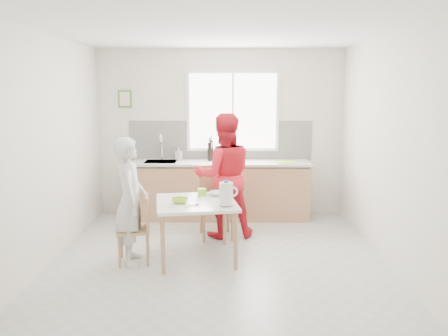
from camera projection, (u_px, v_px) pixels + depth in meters
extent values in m
plane|color=#B7B7B2|center=(218.00, 264.00, 5.19)|extent=(4.50, 4.50, 0.00)
plane|color=silver|center=(221.00, 133.00, 7.17)|extent=(4.00, 0.00, 4.00)
plane|color=silver|center=(210.00, 201.00, 2.74)|extent=(4.00, 0.00, 4.00)
plane|color=silver|center=(42.00, 151.00, 4.96)|extent=(0.00, 4.50, 4.50)
plane|color=silver|center=(394.00, 152.00, 4.94)|extent=(0.00, 4.50, 4.50)
plane|color=white|center=(217.00, 28.00, 4.71)|extent=(4.50, 4.50, 0.00)
cube|color=white|center=(233.00, 111.00, 7.09)|extent=(1.50, 0.03, 1.30)
cube|color=white|center=(233.00, 111.00, 7.07)|extent=(1.40, 0.02, 1.20)
cube|color=white|center=(233.00, 111.00, 7.06)|extent=(0.03, 0.03, 1.20)
cube|color=white|center=(221.00, 140.00, 7.18)|extent=(3.00, 0.02, 0.65)
cube|color=#4F7E39|center=(125.00, 99.00, 7.06)|extent=(0.22, 0.02, 0.28)
cube|color=beige|center=(125.00, 99.00, 7.05)|extent=(0.16, 0.01, 0.22)
cube|color=tan|center=(220.00, 191.00, 7.03)|extent=(2.80, 0.60, 0.86)
cube|color=#3F3326|center=(220.00, 214.00, 7.10)|extent=(2.80, 0.54, 0.10)
cube|color=silver|center=(220.00, 163.00, 6.95)|extent=(2.84, 0.64, 0.04)
cube|color=#A5A5AA|center=(161.00, 162.00, 6.95)|extent=(0.50, 0.40, 0.03)
cylinder|color=silver|center=(162.00, 149.00, 7.08)|extent=(0.02, 0.02, 0.36)
torus|color=silver|center=(161.00, 138.00, 6.98)|extent=(0.02, 0.18, 0.18)
cube|color=white|center=(196.00, 203.00, 5.25)|extent=(1.08, 1.08, 0.04)
cylinder|color=tan|center=(163.00, 246.00, 4.85)|extent=(0.05, 0.05, 0.67)
cylinder|color=tan|center=(162.00, 224.00, 5.65)|extent=(0.05, 0.05, 0.67)
cylinder|color=tan|center=(236.00, 242.00, 4.97)|extent=(0.05, 0.05, 0.67)
cylinder|color=tan|center=(225.00, 221.00, 5.77)|extent=(0.05, 0.05, 0.67)
cube|color=tan|center=(134.00, 230.00, 5.18)|extent=(0.43, 0.43, 0.04)
cube|color=tan|center=(147.00, 212.00, 5.17)|extent=(0.08, 0.36, 0.39)
cylinder|color=tan|center=(121.00, 243.00, 5.35)|extent=(0.03, 0.03, 0.38)
cylinder|color=tan|center=(119.00, 252.00, 5.04)|extent=(0.03, 0.03, 0.38)
cylinder|color=tan|center=(148.00, 241.00, 5.40)|extent=(0.03, 0.03, 0.38)
cylinder|color=tan|center=(148.00, 251.00, 5.09)|extent=(0.03, 0.03, 0.38)
cube|color=tan|center=(216.00, 203.00, 6.07)|extent=(0.53, 0.53, 0.04)
cube|color=tan|center=(214.00, 182.00, 6.22)|extent=(0.44, 0.10, 0.48)
cylinder|color=tan|center=(204.00, 226.00, 5.89)|extent=(0.04, 0.04, 0.47)
cylinder|color=tan|center=(233.00, 224.00, 5.95)|extent=(0.04, 0.04, 0.47)
cylinder|color=tan|center=(201.00, 217.00, 6.27)|extent=(0.04, 0.04, 0.47)
cylinder|color=tan|center=(228.00, 216.00, 6.33)|extent=(0.04, 0.04, 0.47)
imported|color=silver|center=(130.00, 201.00, 5.12)|extent=(0.45, 0.60, 1.51)
imported|color=red|center=(224.00, 176.00, 6.06)|extent=(0.94, 0.78, 1.73)
imported|color=#A5C82E|center=(180.00, 200.00, 5.16)|extent=(0.22, 0.22, 0.06)
imported|color=white|center=(218.00, 194.00, 5.53)|extent=(0.23, 0.23, 0.05)
cylinder|color=white|center=(226.00, 194.00, 4.99)|extent=(0.16, 0.16, 0.26)
cylinder|color=blue|center=(226.00, 182.00, 4.97)|extent=(0.05, 0.05, 0.03)
torus|color=white|center=(233.00, 192.00, 4.99)|extent=(0.12, 0.04, 0.12)
cube|color=#8BD631|center=(202.00, 192.00, 5.52)|extent=(0.11, 0.11, 0.09)
cylinder|color=#A5A5AA|center=(191.00, 205.00, 5.01)|extent=(0.15, 0.09, 0.01)
cube|color=#9ED030|center=(285.00, 162.00, 6.82)|extent=(0.42, 0.36, 0.01)
cylinder|color=black|center=(211.00, 150.00, 7.08)|extent=(0.07, 0.07, 0.32)
cylinder|color=black|center=(210.00, 152.00, 6.97)|extent=(0.07, 0.07, 0.30)
cylinder|color=brown|center=(235.00, 155.00, 7.06)|extent=(0.06, 0.06, 0.16)
imported|color=#999999|center=(179.00, 153.00, 7.12)|extent=(0.12, 0.12, 0.20)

